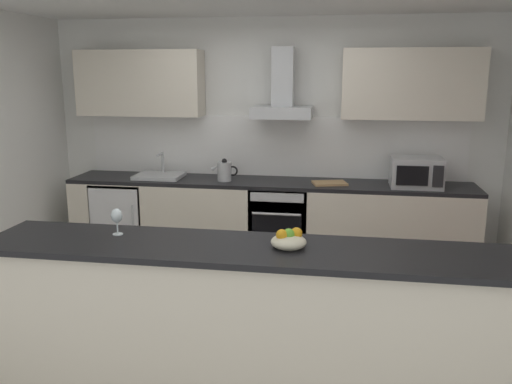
{
  "coord_description": "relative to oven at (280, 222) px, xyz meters",
  "views": [
    {
      "loc": [
        0.77,
        -3.9,
        2.03
      ],
      "look_at": [
        0.07,
        0.35,
        1.05
      ],
      "focal_mm": 37.17,
      "sensor_mm": 36.0,
      "label": 1
    }
  ],
  "objects": [
    {
      "name": "chopping_board",
      "position": [
        0.51,
        -0.02,
        0.45
      ],
      "size": [
        0.39,
        0.3,
        0.02
      ],
      "primitive_type": "cube",
      "rotation": [
        0.0,
        0.0,
        0.26
      ],
      "color": "tan",
      "rests_on": "counter_back"
    },
    {
      "name": "upper_cabinets",
      "position": [
        -0.14,
        0.18,
        1.45
      ],
      "size": [
        4.23,
        0.32,
        0.7
      ],
      "color": "beige"
    },
    {
      "name": "counter_back",
      "position": [
        -0.14,
        0.03,
        -0.01
      ],
      "size": [
        4.29,
        0.6,
        0.9
      ],
      "color": "beige",
      "rests_on": "ground"
    },
    {
      "name": "backsplash_tile",
      "position": [
        -0.14,
        0.33,
        0.77
      ],
      "size": [
        4.14,
        0.02,
        0.66
      ],
      "primitive_type": "cube",
      "color": "white"
    },
    {
      "name": "range_hood",
      "position": [
        0.0,
        0.13,
        1.33
      ],
      "size": [
        0.62,
        0.45,
        0.72
      ],
      "color": "#B7BABC"
    },
    {
      "name": "sink",
      "position": [
        -1.33,
        0.01,
        0.47
      ],
      "size": [
        0.5,
        0.4,
        0.26
      ],
      "color": "silver",
      "rests_on": "counter_back"
    },
    {
      "name": "oven",
      "position": [
        0.0,
        0.0,
        0.0
      ],
      "size": [
        0.6,
        0.62,
        0.8
      ],
      "color": "slate",
      "rests_on": "ground"
    },
    {
      "name": "counter_island",
      "position": [
        0.09,
        -2.35,
        0.03
      ],
      "size": [
        3.43,
        0.64,
        0.98
      ],
      "color": "beige",
      "rests_on": "ground"
    },
    {
      "name": "ground",
      "position": [
        -0.14,
        -1.51,
        -0.47
      ],
      "size": [
        5.87,
        4.72,
        0.02
      ],
      "primitive_type": "cube",
      "color": "gray"
    },
    {
      "name": "wall_back",
      "position": [
        -0.14,
        0.41,
        0.84
      ],
      "size": [
        5.87,
        0.12,
        2.6
      ],
      "primitive_type": "cube",
      "color": "white",
      "rests_on": "ground"
    },
    {
      "name": "wine_glass",
      "position": [
        -0.82,
        -2.24,
        0.64
      ],
      "size": [
        0.08,
        0.08,
        0.18
      ],
      "color": "silver",
      "rests_on": "counter_island"
    },
    {
      "name": "microwave",
      "position": [
        1.37,
        -0.03,
        0.59
      ],
      "size": [
        0.5,
        0.38,
        0.3
      ],
      "color": "#B7BABC",
      "rests_on": "counter_back"
    },
    {
      "name": "refrigerator",
      "position": [
        -1.75,
        -0.0,
        -0.03
      ],
      "size": [
        0.58,
        0.6,
        0.85
      ],
      "color": "white",
      "rests_on": "ground"
    },
    {
      "name": "fruit_bowl",
      "position": [
        0.33,
        -2.32,
        0.56
      ],
      "size": [
        0.22,
        0.22,
        0.13
      ],
      "color": "beige",
      "rests_on": "counter_island"
    },
    {
      "name": "kettle",
      "position": [
        -0.59,
        -0.03,
        0.55
      ],
      "size": [
        0.29,
        0.15,
        0.24
      ],
      "color": "#B7BABC",
      "rests_on": "counter_back"
    }
  ]
}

